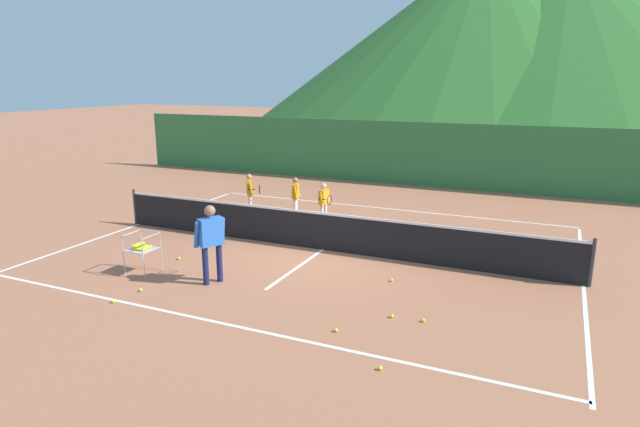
% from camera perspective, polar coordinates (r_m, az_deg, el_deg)
% --- Properties ---
extents(ground_plane, '(120.00, 120.00, 0.00)m').
position_cam_1_polar(ground_plane, '(13.65, 0.29, -3.86)').
color(ground_plane, '#A86647').
extents(line_baseline_near, '(11.95, 0.08, 0.01)m').
position_cam_1_polar(line_baseline_near, '(9.92, -10.72, -11.28)').
color(line_baseline_near, white).
rests_on(line_baseline_near, ground).
extents(line_baseline_far, '(11.95, 0.08, 0.01)m').
position_cam_1_polar(line_baseline_far, '(18.10, 6.61, 0.58)').
color(line_baseline_far, white).
rests_on(line_baseline_far, ground).
extents(line_sideline_west, '(0.08, 9.52, 0.01)m').
position_cam_1_polar(line_sideline_west, '(16.87, -18.62, -1.08)').
color(line_sideline_west, white).
rests_on(line_sideline_west, ground).
extents(line_sideline_east, '(0.08, 9.52, 0.01)m').
position_cam_1_polar(line_sideline_east, '(12.62, 26.15, -6.88)').
color(line_sideline_east, white).
rests_on(line_sideline_east, ground).
extents(line_service_center, '(0.08, 5.87, 0.01)m').
position_cam_1_polar(line_service_center, '(13.65, 0.29, -3.84)').
color(line_service_center, white).
rests_on(line_service_center, ground).
extents(tennis_net, '(12.24, 0.08, 1.05)m').
position_cam_1_polar(tennis_net, '(13.51, 0.29, -1.84)').
color(tennis_net, '#333338').
rests_on(tennis_net, ground).
extents(instructor, '(0.54, 0.84, 1.69)m').
position_cam_1_polar(instructor, '(11.42, -11.47, -2.43)').
color(instructor, '#191E4C').
rests_on(instructor, ground).
extents(student_0, '(0.64, 0.51, 1.29)m').
position_cam_1_polar(student_0, '(17.22, -7.43, 2.49)').
color(student_0, silver).
rests_on(student_0, ground).
extents(student_1, '(0.31, 0.53, 1.27)m').
position_cam_1_polar(student_1, '(16.59, -2.61, 2.10)').
color(student_1, silver).
rests_on(student_1, ground).
extents(student_2, '(0.40, 0.62, 1.24)m').
position_cam_1_polar(student_2, '(15.83, 0.43, 1.47)').
color(student_2, silver).
rests_on(student_2, ground).
extents(ball_cart, '(0.58, 0.58, 0.90)m').
position_cam_1_polar(ball_cart, '(12.55, -18.41, -3.41)').
color(ball_cart, '#B7B7BC').
rests_on(ball_cart, ground).
extents(tennis_ball_0, '(0.07, 0.07, 0.07)m').
position_cam_1_polar(tennis_ball_0, '(11.64, -18.47, -7.69)').
color(tennis_ball_0, yellow).
rests_on(tennis_ball_0, ground).
extents(tennis_ball_1, '(0.07, 0.07, 0.07)m').
position_cam_1_polar(tennis_ball_1, '(9.41, 1.71, -12.25)').
color(tennis_ball_1, yellow).
rests_on(tennis_ball_1, ground).
extents(tennis_ball_2, '(0.07, 0.07, 0.07)m').
position_cam_1_polar(tennis_ball_2, '(13.35, -14.73, -4.61)').
color(tennis_ball_2, yellow).
rests_on(tennis_ball_2, ground).
extents(tennis_ball_3, '(0.07, 0.07, 0.07)m').
position_cam_1_polar(tennis_ball_3, '(11.26, -21.08, -8.68)').
color(tennis_ball_3, yellow).
rests_on(tennis_ball_3, ground).
extents(tennis_ball_4, '(0.07, 0.07, 0.07)m').
position_cam_1_polar(tennis_ball_4, '(11.66, 7.58, -7.01)').
color(tennis_ball_4, yellow).
rests_on(tennis_ball_4, ground).
extents(tennis_ball_5, '(0.07, 0.07, 0.07)m').
position_cam_1_polar(tennis_ball_5, '(9.93, 10.89, -11.06)').
color(tennis_ball_5, yellow).
rests_on(tennis_ball_5, ground).
extents(tennis_ball_6, '(0.07, 0.07, 0.07)m').
position_cam_1_polar(tennis_ball_6, '(10.00, 7.62, -10.73)').
color(tennis_ball_6, yellow).
rests_on(tennis_ball_6, ground).
extents(tennis_ball_7, '(0.07, 0.07, 0.07)m').
position_cam_1_polar(tennis_ball_7, '(8.36, 6.39, -15.97)').
color(tennis_ball_7, yellow).
rests_on(tennis_ball_7, ground).
extents(windscreen_fence, '(26.30, 0.08, 2.55)m').
position_cam_1_polar(windscreen_fence, '(21.96, 10.15, 6.22)').
color(windscreen_fence, '#33753D').
rests_on(windscreen_fence, ground).
extents(hill_0, '(51.62, 51.62, 16.67)m').
position_cam_1_polar(hill_0, '(63.36, 24.47, 16.65)').
color(hill_0, '#2D6628').
rests_on(hill_0, ground).
extents(hill_1, '(47.28, 47.28, 17.35)m').
position_cam_1_polar(hill_1, '(61.91, 16.81, 17.69)').
color(hill_1, '#2D6628').
rests_on(hill_1, ground).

